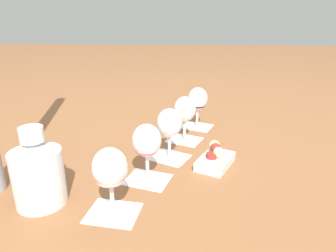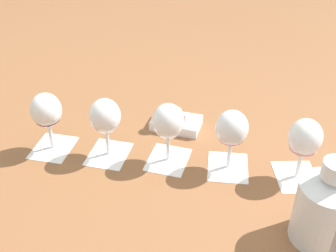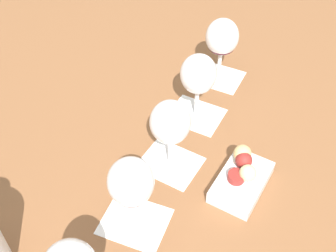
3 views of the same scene
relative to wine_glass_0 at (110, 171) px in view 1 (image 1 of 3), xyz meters
The scene contains 13 objects.
ground_plane 0.33m from the wine_glass_0, 19.53° to the right, with size 8.00×8.00×0.00m, color brown.
tasting_card_0 0.11m from the wine_glass_0, 153.43° to the left, with size 0.11×0.13×0.00m.
tasting_card_1 0.20m from the wine_glass_0, 21.40° to the right, with size 0.13×0.14×0.00m.
tasting_card_2 0.34m from the wine_glass_0, 20.59° to the right, with size 0.14×0.15×0.00m.
tasting_card_3 0.48m from the wine_glass_0, 19.60° to the right, with size 0.14×0.14×0.00m.
tasting_card_4 0.63m from the wine_glass_0, 19.46° to the right, with size 0.13×0.14×0.00m.
wine_glass_0 is the anchor object (origin of this frame).
wine_glass_1 0.16m from the wine_glass_0, 21.40° to the right, with size 0.08×0.08×0.16m.
wine_glass_2 0.32m from the wine_glass_0, 20.59° to the right, with size 0.08×0.08×0.16m.
wine_glass_3 0.47m from the wine_glass_0, 19.60° to the right, with size 0.08×0.08×0.16m.
wine_glass_4 0.62m from the wine_glass_0, 19.46° to the right, with size 0.08×0.08×0.16m.
ceramic_vase 0.19m from the wine_glass_0, 79.97° to the left, with size 0.12×0.12×0.19m.
snack_dish 0.37m from the wine_glass_0, 44.70° to the right, with size 0.16×0.13×0.06m.
Camera 1 is at (-0.86, -0.06, 0.42)m, focal length 32.00 mm.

